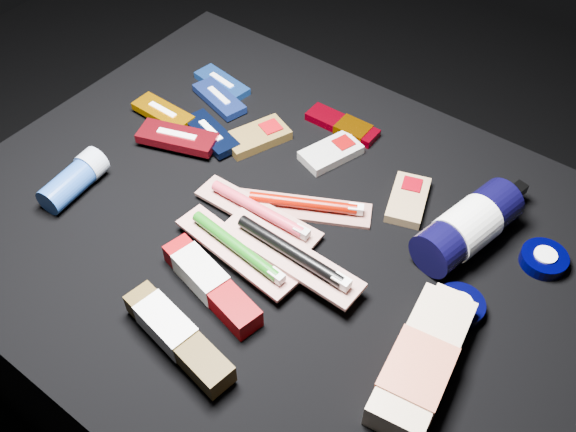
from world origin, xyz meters
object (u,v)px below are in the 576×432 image
Objects in this scene: lotion_bottle at (468,227)px; bodywash_bottle at (421,364)px; deodorant_stick at (75,180)px; toothpaste_carton_red at (208,281)px.

bodywash_bottle is (0.05, -0.23, -0.01)m from lotion_bottle.
deodorant_stick reaches higher than bodywash_bottle.
lotion_bottle is 0.60m from deodorant_stick.
lotion_bottle is at bearing 61.74° from toothpaste_carton_red.
toothpaste_carton_red is at bearing -9.35° from deodorant_stick.
deodorant_stick is 0.29m from toothpaste_carton_red.
deodorant_stick is (-0.54, -0.27, -0.01)m from lotion_bottle.
lotion_bottle reaches higher than toothpaste_carton_red.
bodywash_bottle is 1.21× the size of toothpaste_carton_red.
toothpaste_carton_red is (-0.25, -0.29, -0.02)m from lotion_bottle.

